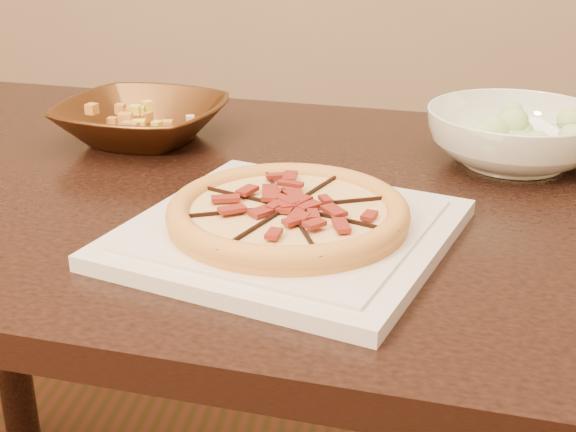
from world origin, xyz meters
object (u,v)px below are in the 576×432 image
dining_table (242,259)px  bronze_bowl (142,121)px  pizza (288,213)px  plate (288,232)px  salad_bowl (515,137)px

dining_table → bronze_bowl: (-0.19, 0.16, 0.14)m
pizza → bronze_bowl: bearing=129.7°
pizza → plate: bearing=-84.1°
pizza → dining_table: bearing=117.9°
pizza → salad_bowl: salad_bowl is taller
dining_table → pizza: pizza is taller
plate → bronze_bowl: bearing=129.7°
dining_table → pizza: bearing=-62.1°
salad_bowl → bronze_bowl: bearing=177.4°
pizza → salad_bowl: size_ratio=1.08×
dining_table → salad_bowl: (0.36, 0.14, 0.15)m
plate → salad_bowl: bearing=48.2°
pizza → salad_bowl: bearing=48.2°
pizza → salad_bowl: 0.41m
plate → pizza: size_ratio=1.57×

